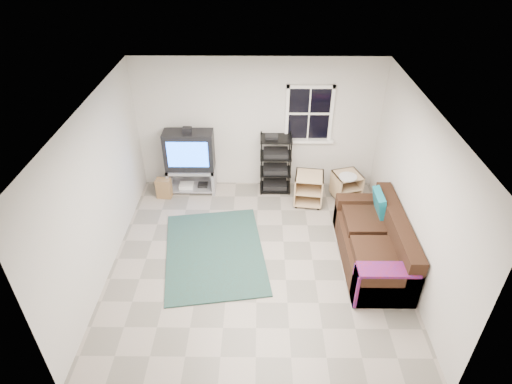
{
  "coord_description": "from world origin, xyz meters",
  "views": [
    {
      "loc": [
        0.03,
        -5.12,
        4.77
      ],
      "look_at": [
        -0.02,
        0.4,
        1.05
      ],
      "focal_mm": 30.0,
      "sensor_mm": 36.0,
      "label": 1
    }
  ],
  "objects_px": {
    "side_table_left": "(309,187)",
    "tv_unit": "(190,157)",
    "av_rack": "(275,167)",
    "sofa": "(375,245)",
    "side_table_right": "(346,183)"
  },
  "relations": [
    {
      "from": "tv_unit",
      "to": "av_rack",
      "type": "bearing_deg",
      "value": 0.66
    },
    {
      "from": "av_rack",
      "to": "side_table_right",
      "type": "relative_size",
      "value": 1.99
    },
    {
      "from": "av_rack",
      "to": "sofa",
      "type": "xyz_separation_m",
      "value": [
        1.52,
        -2.05,
        -0.19
      ]
    },
    {
      "from": "side_table_left",
      "to": "side_table_right",
      "type": "xyz_separation_m",
      "value": [
        0.73,
        0.16,
        -0.02
      ]
    },
    {
      "from": "tv_unit",
      "to": "side_table_right",
      "type": "bearing_deg",
      "value": -4.48
    },
    {
      "from": "tv_unit",
      "to": "side_table_left",
      "type": "height_order",
      "value": "tv_unit"
    },
    {
      "from": "side_table_left",
      "to": "sofa",
      "type": "distance_m",
      "value": 1.87
    },
    {
      "from": "side_table_right",
      "to": "sofa",
      "type": "xyz_separation_m",
      "value": [
        0.16,
        -1.8,
        0.02
      ]
    },
    {
      "from": "side_table_right",
      "to": "av_rack",
      "type": "bearing_deg",
      "value": 169.37
    },
    {
      "from": "side_table_left",
      "to": "tv_unit",
      "type": "bearing_deg",
      "value": 170.25
    },
    {
      "from": "sofa",
      "to": "tv_unit",
      "type": "bearing_deg",
      "value": 147.25
    },
    {
      "from": "av_rack",
      "to": "sofa",
      "type": "height_order",
      "value": "av_rack"
    },
    {
      "from": "side_table_left",
      "to": "sofa",
      "type": "xyz_separation_m",
      "value": [
        0.89,
        -1.65,
        0.0
      ]
    },
    {
      "from": "side_table_right",
      "to": "tv_unit",
      "type": "bearing_deg",
      "value": 175.52
    },
    {
      "from": "side_table_left",
      "to": "side_table_right",
      "type": "distance_m",
      "value": 0.75
    }
  ]
}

